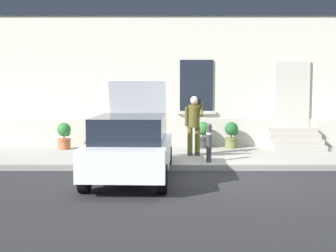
% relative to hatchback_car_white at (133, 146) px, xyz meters
% --- Properties ---
extents(ground_plane, '(80.00, 80.00, 0.00)m').
position_rel_hatchback_car_white_xyz_m(ground_plane, '(2.35, 0.21, -0.80)').
color(ground_plane, '#232326').
extents(sidewalk, '(24.00, 3.60, 0.15)m').
position_rel_hatchback_car_white_xyz_m(sidewalk, '(2.35, 3.01, -0.72)').
color(sidewalk, '#99968E').
rests_on(sidewalk, ground).
extents(curb_edge, '(24.00, 0.12, 0.15)m').
position_rel_hatchback_car_white_xyz_m(curb_edge, '(2.35, 1.15, -0.72)').
color(curb_edge, gray).
rests_on(curb_edge, ground).
extents(building_facade, '(24.00, 1.52, 7.50)m').
position_rel_hatchback_car_white_xyz_m(building_facade, '(2.35, 5.49, 2.93)').
color(building_facade, beige).
rests_on(building_facade, ground).
extents(entrance_stoop, '(1.66, 1.28, 0.64)m').
position_rel_hatchback_car_white_xyz_m(entrance_stoop, '(5.00, 4.33, -0.41)').
color(entrance_stoop, '#9E998E').
rests_on(entrance_stoop, sidewalk).
extents(hatchback_car_white, '(1.92, 4.13, 2.34)m').
position_rel_hatchback_car_white_xyz_m(hatchback_car_white, '(0.00, 0.00, 0.00)').
color(hatchback_car_white, white).
rests_on(hatchback_car_white, ground).
extents(bollard_near_person, '(0.15, 0.15, 1.04)m').
position_rel_hatchback_car_white_xyz_m(bollard_near_person, '(1.95, 1.56, -0.09)').
color(bollard_near_person, '#333338').
rests_on(bollard_near_person, sidewalk).
extents(person_on_phone, '(0.51, 0.51, 1.74)m').
position_rel_hatchback_car_white_xyz_m(person_on_phone, '(1.61, 2.71, 0.35)').
color(person_on_phone, '#514C1E').
rests_on(person_on_phone, sidewalk).
extents(planter_terracotta, '(0.44, 0.44, 0.86)m').
position_rel_hatchback_car_white_xyz_m(planter_terracotta, '(-2.48, 4.09, -0.19)').
color(planter_terracotta, '#B25B38').
rests_on(planter_terracotta, sidewalk).
extents(planter_cream, '(0.44, 0.44, 0.86)m').
position_rel_hatchback_car_white_xyz_m(planter_cream, '(-0.23, 4.05, -0.19)').
color(planter_cream, beige).
rests_on(planter_cream, sidewalk).
extents(planter_charcoal, '(0.44, 0.44, 0.86)m').
position_rel_hatchback_car_white_xyz_m(planter_charcoal, '(2.02, 4.42, -0.19)').
color(planter_charcoal, '#2D2D30').
rests_on(planter_charcoal, sidewalk).
extents(planter_olive, '(0.44, 0.44, 0.86)m').
position_rel_hatchback_car_white_xyz_m(planter_olive, '(2.94, 4.37, -0.19)').
color(planter_olive, '#606B38').
rests_on(planter_olive, sidewalk).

